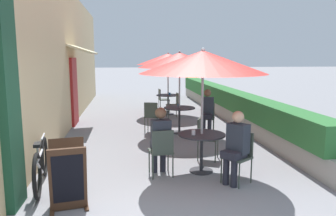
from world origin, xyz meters
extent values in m
plane|color=gray|center=(0.00, 0.00, 0.00)|extent=(120.00, 120.00, 0.00)
cube|color=#D6B784|center=(-2.55, 7.16, 2.10)|extent=(0.24, 14.32, 4.20)
cube|color=#19472D|center=(-2.37, 0.60, 2.10)|extent=(0.12, 0.56, 4.20)
cube|color=maroon|center=(-2.39, 6.44, 1.05)|extent=(0.08, 0.96, 2.10)
cube|color=beige|center=(-2.08, 6.44, 2.35)|extent=(0.78, 1.80, 0.30)
cube|color=gray|center=(2.75, 7.06, 0.23)|extent=(0.44, 13.32, 0.45)
cube|color=#2D6B33|center=(2.75, 7.06, 0.73)|extent=(0.60, 12.65, 0.56)
cylinder|color=#28282D|center=(0.60, 1.66, 0.01)|extent=(0.44, 0.44, 0.02)
cylinder|color=#28282D|center=(0.60, 1.66, 0.36)|extent=(0.06, 0.06, 0.71)
cylinder|color=#28282D|center=(0.60, 1.66, 0.71)|extent=(0.88, 0.88, 0.02)
cylinder|color=#B7B7BC|center=(0.60, 1.66, 1.10)|extent=(0.04, 0.04, 2.20)
cone|color=red|center=(0.60, 1.66, 2.04)|extent=(2.30, 2.30, 0.41)
sphere|color=#B7B7BC|center=(0.60, 1.66, 2.26)|extent=(0.07, 0.07, 0.07)
cube|color=#384238|center=(1.06, 1.04, 0.45)|extent=(0.56, 0.56, 0.04)
cube|color=#384238|center=(1.21, 1.15, 0.66)|extent=(0.25, 0.32, 0.42)
cylinder|color=#384238|center=(0.81, 1.08, 0.23)|extent=(0.02, 0.02, 0.45)
cylinder|color=#384238|center=(1.02, 0.79, 0.23)|extent=(0.02, 0.02, 0.45)
cylinder|color=#384238|center=(1.10, 1.29, 0.23)|extent=(0.02, 0.02, 0.45)
cylinder|color=#384238|center=(1.31, 1.00, 0.23)|extent=(0.02, 0.02, 0.45)
cylinder|color=#23232D|center=(0.87, 1.00, 0.24)|extent=(0.11, 0.11, 0.47)
cylinder|color=#23232D|center=(0.96, 0.87, 0.24)|extent=(0.11, 0.11, 0.47)
cube|color=#23232D|center=(0.99, 0.99, 0.53)|extent=(0.47, 0.46, 0.12)
cube|color=#282D38|center=(1.08, 1.05, 0.78)|extent=(0.38, 0.40, 0.50)
sphere|color=tan|center=(1.06, 1.04, 1.15)|extent=(0.20, 0.20, 0.20)
cube|color=#384238|center=(0.91, 2.38, 0.45)|extent=(0.53, 0.53, 0.04)
cube|color=#384238|center=(0.74, 2.45, 0.66)|extent=(0.18, 0.36, 0.42)
cylinder|color=#384238|center=(1.00, 2.14, 0.23)|extent=(0.02, 0.02, 0.45)
cylinder|color=#384238|center=(1.15, 2.47, 0.23)|extent=(0.02, 0.02, 0.45)
cylinder|color=#384238|center=(0.67, 2.28, 0.23)|extent=(0.02, 0.02, 0.45)
cylinder|color=#384238|center=(0.82, 2.61, 0.23)|extent=(0.02, 0.02, 0.45)
cube|color=#384238|center=(-0.18, 1.58, 0.45)|extent=(0.44, 0.44, 0.04)
cube|color=#384238|center=(-0.15, 1.39, 0.66)|extent=(0.38, 0.07, 0.42)
cylinder|color=#384238|center=(-0.02, 1.78, 0.23)|extent=(0.02, 0.02, 0.45)
cylinder|color=#384238|center=(-0.37, 1.74, 0.23)|extent=(0.02, 0.02, 0.45)
cylinder|color=#384238|center=(0.02, 1.42, 0.23)|extent=(0.02, 0.02, 0.45)
cylinder|color=#384238|center=(-0.33, 1.38, 0.23)|extent=(0.02, 0.02, 0.45)
cylinder|color=#23232D|center=(-0.12, 1.76, 0.24)|extent=(0.11, 0.11, 0.47)
cylinder|color=#23232D|center=(-0.27, 1.75, 0.24)|extent=(0.11, 0.11, 0.47)
cube|color=#23232D|center=(-0.19, 1.67, 0.53)|extent=(0.34, 0.39, 0.12)
cube|color=#282D38|center=(-0.17, 1.56, 0.78)|extent=(0.36, 0.26, 0.50)
sphere|color=brown|center=(-0.18, 1.58, 1.15)|extent=(0.20, 0.20, 0.20)
cylinder|color=white|center=(0.43, 1.61, 0.77)|extent=(0.07, 0.07, 0.09)
cylinder|color=#28282D|center=(0.70, 4.83, 0.01)|extent=(0.44, 0.44, 0.02)
cylinder|color=#28282D|center=(0.70, 4.83, 0.36)|extent=(0.06, 0.06, 0.71)
cylinder|color=#28282D|center=(0.70, 4.83, 0.71)|extent=(0.88, 0.88, 0.02)
cylinder|color=#B7B7BC|center=(0.70, 4.83, 1.10)|extent=(0.04, 0.04, 2.20)
cone|color=red|center=(0.70, 4.83, 2.04)|extent=(2.30, 2.30, 0.41)
sphere|color=#B7B7BC|center=(0.70, 4.83, 2.26)|extent=(0.07, 0.07, 0.07)
cube|color=#384238|center=(-0.04, 5.07, 0.45)|extent=(0.50, 0.50, 0.04)
cube|color=#384238|center=(-0.10, 4.89, 0.66)|extent=(0.37, 0.15, 0.42)
cylinder|color=#384238|center=(0.19, 5.18, 0.23)|extent=(0.02, 0.02, 0.45)
cylinder|color=#384238|center=(-0.15, 5.29, 0.23)|extent=(0.02, 0.02, 0.45)
cylinder|color=#384238|center=(0.08, 4.84, 0.23)|extent=(0.02, 0.02, 0.45)
cylinder|color=#384238|center=(-0.27, 4.95, 0.23)|extent=(0.02, 0.02, 0.45)
cube|color=#384238|center=(1.44, 4.58, 0.45)|extent=(0.50, 0.50, 0.04)
cube|color=#384238|center=(1.50, 4.76, 0.66)|extent=(0.37, 0.15, 0.42)
cylinder|color=#384238|center=(1.21, 4.47, 0.23)|extent=(0.02, 0.02, 0.45)
cylinder|color=#384238|center=(1.56, 4.36, 0.23)|extent=(0.02, 0.02, 0.45)
cylinder|color=#384238|center=(1.33, 4.81, 0.23)|extent=(0.02, 0.02, 0.45)
cylinder|color=#384238|center=(1.67, 4.70, 0.23)|extent=(0.02, 0.02, 0.45)
cylinder|color=#23232D|center=(1.31, 4.44, 0.24)|extent=(0.11, 0.11, 0.47)
cylinder|color=#23232D|center=(1.46, 4.39, 0.24)|extent=(0.11, 0.11, 0.47)
cube|color=#23232D|center=(1.41, 4.50, 0.53)|extent=(0.40, 0.44, 0.12)
cube|color=#282D38|center=(1.45, 4.60, 0.78)|extent=(0.39, 0.31, 0.50)
sphere|color=brown|center=(1.44, 4.58, 1.15)|extent=(0.20, 0.20, 0.20)
cylinder|color=teal|center=(0.70, 4.91, 0.77)|extent=(0.07, 0.07, 0.09)
cylinder|color=#28282D|center=(0.78, 7.88, 0.01)|extent=(0.44, 0.44, 0.02)
cylinder|color=#28282D|center=(0.78, 7.88, 0.36)|extent=(0.06, 0.06, 0.71)
cylinder|color=#28282D|center=(0.78, 7.88, 0.71)|extent=(0.88, 0.88, 0.02)
cylinder|color=#B7B7BC|center=(0.78, 7.88, 1.10)|extent=(0.04, 0.04, 2.20)
cone|color=red|center=(0.78, 7.88, 2.04)|extent=(2.30, 2.30, 0.41)
sphere|color=#B7B7BC|center=(0.78, 7.88, 2.26)|extent=(0.07, 0.07, 0.07)
cube|color=#384238|center=(0.84, 7.10, 0.45)|extent=(0.43, 0.43, 0.04)
cube|color=#384238|center=(1.02, 7.11, 0.66)|extent=(0.06, 0.38, 0.42)
cylinder|color=#384238|center=(0.64, 7.27, 0.23)|extent=(0.02, 0.02, 0.45)
cylinder|color=#384238|center=(0.67, 6.91, 0.23)|extent=(0.02, 0.02, 0.45)
cylinder|color=#384238|center=(1.00, 7.29, 0.23)|extent=(0.02, 0.02, 0.45)
cylinder|color=#384238|center=(1.03, 6.93, 0.23)|extent=(0.02, 0.02, 0.45)
cube|color=#384238|center=(0.72, 8.65, 0.45)|extent=(0.43, 0.43, 0.04)
cube|color=#384238|center=(0.54, 8.64, 0.66)|extent=(0.06, 0.38, 0.42)
cylinder|color=#384238|center=(0.92, 8.49, 0.23)|extent=(0.02, 0.02, 0.45)
cylinder|color=#384238|center=(0.89, 8.85, 0.23)|extent=(0.02, 0.02, 0.45)
cylinder|color=#384238|center=(0.56, 8.46, 0.23)|extent=(0.02, 0.02, 0.45)
cylinder|color=#384238|center=(0.53, 8.82, 0.23)|extent=(0.02, 0.02, 0.45)
cylinder|color=teal|center=(0.83, 7.82, 0.77)|extent=(0.07, 0.07, 0.09)
torus|color=black|center=(-2.27, 1.85, 0.36)|extent=(0.15, 0.72, 0.71)
torus|color=black|center=(-2.13, 0.82, 0.36)|extent=(0.15, 0.72, 0.71)
cylinder|color=silver|center=(-2.20, 1.34, 0.55)|extent=(0.14, 0.81, 0.04)
cylinder|color=silver|center=(-2.18, 1.16, 0.37)|extent=(0.12, 0.59, 0.39)
cylinder|color=silver|center=(-2.16, 1.05, 0.66)|extent=(0.04, 0.04, 0.25)
cube|color=black|center=(-2.16, 1.05, 0.78)|extent=(0.13, 0.23, 0.05)
cylinder|color=silver|center=(-2.26, 1.81, 0.73)|extent=(0.09, 0.46, 0.03)
cube|color=#422819|center=(-1.66, 0.68, 0.48)|extent=(0.54, 0.32, 0.94)
cube|color=black|center=(-1.66, 0.70, 0.50)|extent=(0.44, 0.23, 0.71)
cube|color=#422819|center=(-1.59, 0.29, 0.48)|extent=(0.54, 0.32, 0.94)
cube|color=black|center=(-1.58, 0.27, 0.50)|extent=(0.44, 0.23, 0.71)
cube|color=#422819|center=(-1.40, 0.53, 0.01)|extent=(0.15, 0.48, 0.02)
cube|color=#422819|center=(-1.85, 0.45, 0.01)|extent=(0.15, 0.48, 0.02)
camera|label=1|loc=(-0.78, -4.10, 2.14)|focal=35.00mm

